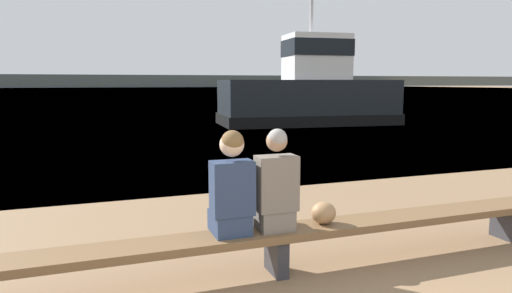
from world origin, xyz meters
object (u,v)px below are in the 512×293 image
at_px(bench_main, 276,237).
at_px(shopping_bag, 324,213).
at_px(person_left, 231,189).
at_px(person_right, 275,187).
at_px(tugboat_red, 309,96).

distance_m(bench_main, shopping_bag, 0.54).
height_order(person_left, person_right, same).
relative_size(person_left, shopping_bag, 3.88).
bearing_deg(person_left, person_right, 0.23).
xyz_separation_m(bench_main, tugboat_red, (7.22, 13.98, 0.86)).
height_order(person_right, tugboat_red, tugboat_red).
height_order(shopping_bag, tugboat_red, tugboat_red).
distance_m(shopping_bag, tugboat_red, 15.51).
distance_m(person_right, tugboat_red, 15.73).
xyz_separation_m(shopping_bag, tugboat_red, (6.72, 13.96, 0.67)).
distance_m(person_left, shopping_bag, 1.00).
distance_m(bench_main, person_right, 0.49).
relative_size(shopping_bag, tugboat_red, 0.03).
bearing_deg(tugboat_red, bench_main, 158.08).
xyz_separation_m(bench_main, shopping_bag, (0.50, 0.01, 0.19)).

